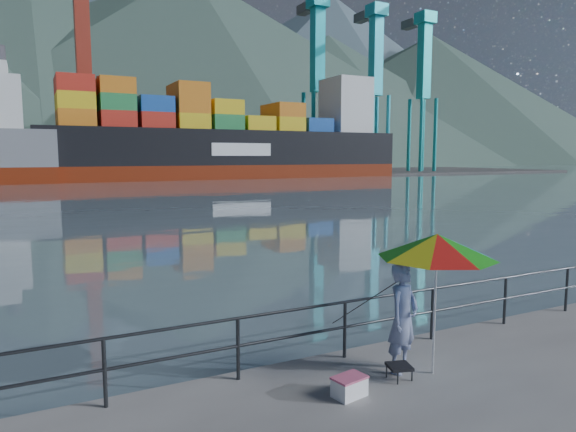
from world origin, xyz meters
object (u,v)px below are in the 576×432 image
(beach_umbrella, at_px, (437,246))
(cooler_bag, at_px, (349,387))
(fisherman, at_px, (403,318))
(container_ship, at_px, (240,142))

(beach_umbrella, relative_size, cooler_bag, 4.85)
(beach_umbrella, xyz_separation_m, cooler_bag, (-1.67, -0.07, -1.97))
(fisherman, xyz_separation_m, cooler_bag, (-1.28, -0.37, -0.76))
(fisherman, xyz_separation_m, container_ship, (26.78, 75.07, 4.93))
(fisherman, distance_m, cooler_bag, 1.53)
(cooler_bag, distance_m, container_ship, 80.69)
(cooler_bag, xyz_separation_m, container_ship, (28.06, 75.44, 5.70))
(beach_umbrella, height_order, cooler_bag, beach_umbrella)
(fisherman, height_order, beach_umbrella, beach_umbrella)
(beach_umbrella, height_order, container_ship, container_ship)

